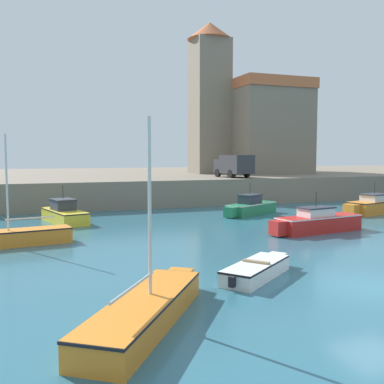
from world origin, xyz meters
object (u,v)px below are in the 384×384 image
at_px(motorboat_red_3, 317,222).
at_px(motorboat_yellow_4, 64,214).
at_px(motorboat_green_8, 250,207).
at_px(motorboat_orange_5, 375,206).
at_px(church, 242,124).
at_px(sailboat_orange_1, 14,237).
at_px(truck_on_quay, 234,165).
at_px(sailboat_orange_6, 147,309).
at_px(dinghy_white_2, 257,269).

relative_size(motorboat_red_3, motorboat_yellow_4, 1.09).
relative_size(motorboat_yellow_4, motorboat_green_8, 1.08).
distance_m(motorboat_orange_5, church, 25.73).
bearing_deg(sailboat_orange_1, truck_on_quay, 38.65).
bearing_deg(motorboat_red_3, motorboat_orange_5, 30.59).
height_order(motorboat_red_3, motorboat_yellow_4, motorboat_yellow_4).
bearing_deg(motorboat_green_8, sailboat_orange_1, -158.84).
relative_size(sailboat_orange_6, truck_on_quay, 1.36).
height_order(sailboat_orange_6, church, church).
bearing_deg(dinghy_white_2, truck_on_quay, 66.19).
bearing_deg(motorboat_red_3, dinghy_white_2, -137.10).
bearing_deg(dinghy_white_2, motorboat_yellow_4, 108.71).
distance_m(sailboat_orange_6, truck_on_quay, 33.04).
bearing_deg(motorboat_orange_5, sailboat_orange_1, -172.10).
relative_size(dinghy_white_2, truck_on_quay, 0.88).
xyz_separation_m(motorboat_orange_5, church, (0.56, 24.48, 7.92)).
relative_size(dinghy_white_2, motorboat_green_8, 0.74).
distance_m(motorboat_yellow_4, church, 32.62).
distance_m(motorboat_red_3, motorboat_green_8, 8.47).
bearing_deg(sailboat_orange_1, dinghy_white_2, -47.45).
height_order(motorboat_orange_5, motorboat_green_8, motorboat_green_8).
xyz_separation_m(sailboat_orange_6, truck_on_quay, (16.33, 28.54, 3.19)).
relative_size(motorboat_yellow_4, church, 0.32).
distance_m(motorboat_green_8, church, 25.10).
bearing_deg(church, sailboat_orange_1, -133.71).
distance_m(church, truck_on_quay, 14.86).
distance_m(dinghy_white_2, motorboat_red_3, 11.11).
bearing_deg(motorboat_orange_5, motorboat_yellow_4, 170.90).
xyz_separation_m(motorboat_red_3, motorboat_orange_5, (9.46, 5.59, 0.02)).
xyz_separation_m(motorboat_yellow_4, sailboat_orange_6, (0.62, -19.98, -0.17)).
bearing_deg(motorboat_green_8, church, 65.13).
bearing_deg(motorboat_green_8, sailboat_orange_6, -124.73).
bearing_deg(church, dinghy_white_2, -115.77).
distance_m(motorboat_orange_5, motorboat_green_8, 9.88).
distance_m(motorboat_orange_5, truck_on_quay, 14.17).
bearing_deg(sailboat_orange_6, truck_on_quay, 60.23).
relative_size(motorboat_red_3, motorboat_green_8, 1.18).
distance_m(motorboat_yellow_4, motorboat_orange_5, 23.62).
height_order(dinghy_white_2, church, church).
distance_m(motorboat_yellow_4, truck_on_quay, 19.23).
bearing_deg(motorboat_yellow_4, motorboat_green_8, -3.53).
bearing_deg(truck_on_quay, motorboat_red_3, -99.80).
xyz_separation_m(sailboat_orange_1, motorboat_orange_5, (26.33, 3.66, 0.16)).
xyz_separation_m(dinghy_white_2, church, (18.17, 37.63, 8.22)).
distance_m(sailboat_orange_6, church, 47.60).
bearing_deg(church, motorboat_yellow_4, -139.03).
bearing_deg(dinghy_white_2, sailboat_orange_6, -148.81).
height_order(dinghy_white_2, sailboat_orange_6, sailboat_orange_6).
xyz_separation_m(motorboat_orange_5, sailboat_orange_6, (-22.70, -16.24, -0.20)).
height_order(motorboat_yellow_4, sailboat_orange_6, sailboat_orange_6).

